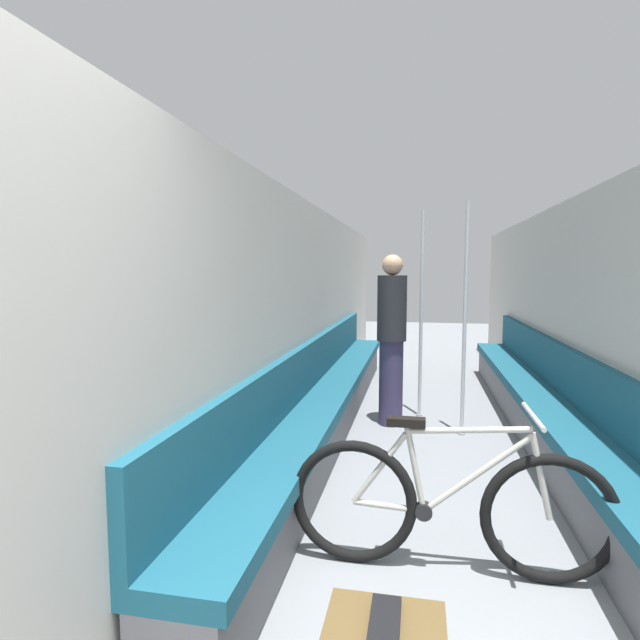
{
  "coord_description": "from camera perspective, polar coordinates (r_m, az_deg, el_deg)",
  "views": [
    {
      "loc": [
        -0.14,
        -0.76,
        1.59
      ],
      "look_at": [
        -0.99,
        3.49,
        1.16
      ],
      "focal_mm": 28.0,
      "sensor_mm": 36.0,
      "label": 1
    }
  ],
  "objects": [
    {
      "name": "wall_right",
      "position": [
        4.91,
        27.81,
        -0.4
      ],
      "size": [
        0.1,
        11.05,
        2.26
      ],
      "primitive_type": "cube",
      "color": "beige",
      "rests_on": "ground"
    },
    {
      "name": "bench_seat_row_right",
      "position": [
        5.1,
        24.36,
        -9.49
      ],
      "size": [
        0.44,
        6.59,
        0.91
      ],
      "color": "#5B5B60",
      "rests_on": "ground"
    },
    {
      "name": "bench_seat_row_left",
      "position": [
        5.04,
        0.94,
        -9.15
      ],
      "size": [
        0.44,
        6.59,
        0.91
      ],
      "color": "#5B5B60",
      "rests_on": "ground"
    },
    {
      "name": "wall_left",
      "position": [
        4.83,
        -2.12,
        0.16
      ],
      "size": [
        0.1,
        11.05,
        2.26
      ],
      "primitive_type": "cube",
      "color": "beige",
      "rests_on": "ground"
    },
    {
      "name": "grab_pole_far",
      "position": [
        4.97,
        16.2,
        -0.36
      ],
      "size": [
        0.08,
        0.08,
        2.24
      ],
      "color": "gray",
      "rests_on": "ground"
    },
    {
      "name": "bicycle",
      "position": [
        2.87,
        14.39,
        -19.94
      ],
      "size": [
        1.68,
        0.46,
        0.88
      ],
      "rotation": [
        0.0,
        0.0,
        0.14
      ],
      "color": "black",
      "rests_on": "ground"
    },
    {
      "name": "passenger_standing",
      "position": [
        5.17,
        8.17,
        -2.0
      ],
      "size": [
        0.3,
        0.3,
        1.76
      ],
      "rotation": [
        0.0,
        0.0,
        -2.45
      ],
      "color": "#332D4C",
      "rests_on": "ground"
    },
    {
      "name": "grab_pole_near",
      "position": [
        5.52,
        11.48,
        0.33
      ],
      "size": [
        0.08,
        0.08,
        2.24
      ],
      "color": "gray",
      "rests_on": "ground"
    }
  ]
}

